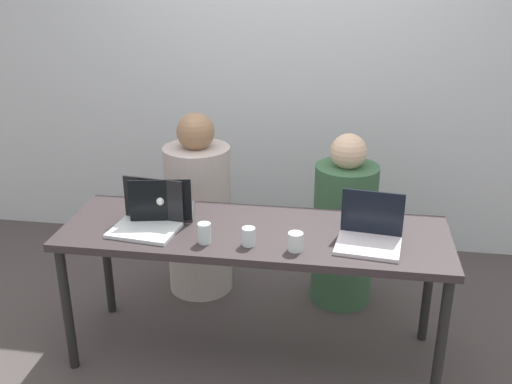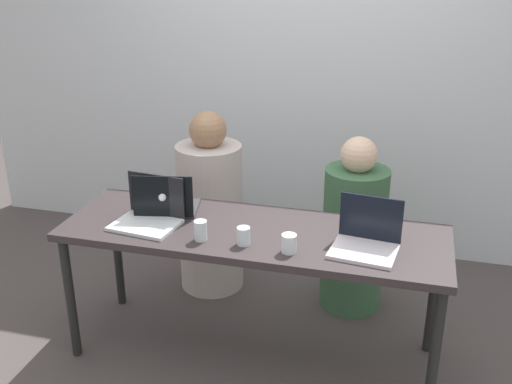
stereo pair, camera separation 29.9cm
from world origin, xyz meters
name	(u,v)px [view 1 (the left image)]	position (x,y,z in m)	size (l,w,h in m)	color
ground_plane	(254,352)	(0.00, 0.00, 0.00)	(12.00, 12.00, 0.00)	#484040
back_wall	(286,81)	(0.00, 1.44, 1.20)	(5.05, 0.10, 2.39)	silver
desk	(254,242)	(0.00, 0.00, 0.68)	(1.94, 0.63, 0.74)	#31292A
person_on_left	(199,214)	(-0.45, 0.63, 0.52)	(0.49, 0.49, 1.16)	#BCAEAA
person_on_right	(344,229)	(0.45, 0.63, 0.48)	(0.39, 0.39, 1.08)	#396140
laptop_back_left	(163,208)	(-0.50, 0.08, 0.79)	(0.36, 0.31, 0.24)	#37373B
laptop_front_left	(148,219)	(-0.53, -0.06, 0.79)	(0.35, 0.30, 0.24)	silver
laptop_front_right	(370,234)	(0.57, -0.06, 0.79)	(0.33, 0.30, 0.24)	silver
water_glass_left	(204,234)	(-0.21, -0.17, 0.79)	(0.06, 0.06, 0.10)	silver
water_glass_right	(295,243)	(0.23, -0.19, 0.78)	(0.07, 0.07, 0.09)	white
water_glass_center	(249,238)	(0.00, -0.17, 0.78)	(0.06, 0.06, 0.09)	silver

